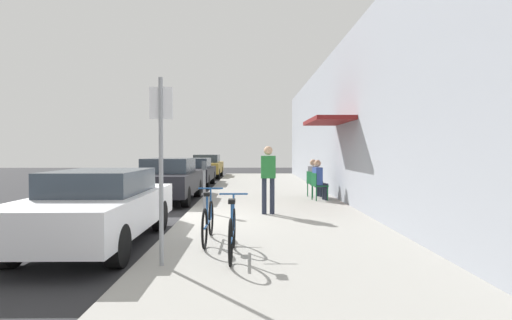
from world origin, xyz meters
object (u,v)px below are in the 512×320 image
at_px(parked_car_0, 99,206).
at_px(pedestrian_standing, 268,174).
at_px(parked_car_3, 207,166).
at_px(parked_car_2, 193,171).
at_px(bicycle_1, 232,232).
at_px(street_sign, 161,156).
at_px(seated_patron_0, 319,178).
at_px(parked_car_1, 169,179).
at_px(cafe_chair_1, 313,182).
at_px(seated_patron_1, 315,177).
at_px(bicycle_0, 208,221).
at_px(cafe_chair_0, 317,184).
at_px(parking_meter, 204,183).

height_order(parked_car_0, pedestrian_standing, pedestrian_standing).
bearing_deg(parked_car_0, parked_car_3, 90.00).
distance_m(parked_car_2, bicycle_1, 13.55).
relative_size(parked_car_0, street_sign, 1.69).
xyz_separation_m(street_sign, seated_patron_0, (3.44, 7.26, -0.82)).
bearing_deg(parked_car_1, cafe_chair_1, 2.83).
xyz_separation_m(parked_car_1, bicycle_1, (2.46, -7.46, -0.27)).
relative_size(parked_car_1, seated_patron_1, 3.41).
bearing_deg(bicycle_0, pedestrian_standing, 68.64).
relative_size(cafe_chair_1, seated_patron_1, 0.67).
height_order(cafe_chair_0, pedestrian_standing, pedestrian_standing).
bearing_deg(cafe_chair_1, bicycle_0, -113.24).
bearing_deg(parked_car_2, cafe_chair_0, -53.26).
distance_m(parked_car_0, parking_meter, 3.44).
xyz_separation_m(parking_meter, cafe_chair_0, (3.33, 2.47, -0.26)).
bearing_deg(pedestrian_standing, cafe_chair_1, 65.26).
xyz_separation_m(parking_meter, bicycle_0, (0.44, -3.33, -0.41)).
bearing_deg(parked_car_0, pedestrian_standing, 41.04).
distance_m(parked_car_2, cafe_chair_0, 8.16).
distance_m(parked_car_1, parked_car_3, 11.89).
xyz_separation_m(cafe_chair_1, pedestrian_standing, (-1.70, -3.69, 0.50)).
distance_m(parked_car_2, street_sign, 13.90).
bearing_deg(seated_patron_1, cafe_chair_1, -162.22).
bearing_deg(parked_car_2, seated_patron_0, -52.88).
xyz_separation_m(seated_patron_0, cafe_chair_1, (-0.06, 0.91, -0.19)).
relative_size(parking_meter, bicycle_0, 0.77).
bearing_deg(street_sign, parked_car_2, 96.21).
relative_size(cafe_chair_0, pedestrian_standing, 0.51).
bearing_deg(parked_car_3, seated_patron_0, -68.53).
distance_m(parking_meter, pedestrian_standing, 1.67).
height_order(seated_patron_0, cafe_chair_1, seated_patron_0).
relative_size(bicycle_0, bicycle_1, 1.00).
xyz_separation_m(parked_car_2, seated_patron_0, (4.94, -6.53, 0.11)).
bearing_deg(parked_car_3, street_sign, -85.67).
xyz_separation_m(parked_car_1, cafe_chair_1, (4.88, 0.24, -0.13)).
bearing_deg(seated_patron_1, parking_meter, -134.82).
bearing_deg(parked_car_3, parked_car_0, -90.00).
xyz_separation_m(parked_car_1, bicycle_0, (1.99, -6.48, -0.27)).
relative_size(street_sign, cafe_chair_1, 2.99).
bearing_deg(seated_patron_0, cafe_chair_1, 93.58).
bearing_deg(parked_car_3, pedestrian_standing, -78.29).
distance_m(parked_car_3, seated_patron_1, 12.64).
distance_m(parking_meter, bicycle_1, 4.42).
xyz_separation_m(parked_car_2, cafe_chair_1, (4.88, -5.62, -0.08)).
xyz_separation_m(parked_car_2, seated_patron_1, (4.94, -5.60, 0.11)).
bearing_deg(parked_car_2, parking_meter, -80.24).
bearing_deg(cafe_chair_0, seated_patron_1, 86.36).
xyz_separation_m(cafe_chair_0, cafe_chair_1, (0.00, 0.92, 0.00)).
distance_m(parked_car_0, seated_patron_1, 8.15).
xyz_separation_m(parking_meter, cafe_chair_1, (3.33, 3.39, -0.26)).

